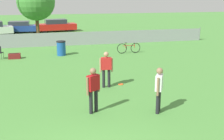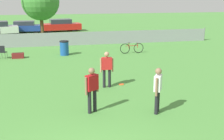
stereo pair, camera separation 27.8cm
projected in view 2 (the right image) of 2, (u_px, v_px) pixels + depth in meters
The scene contains 12 objects.
fence_backline at pixel (55, 39), 23.04m from camera, with size 27.09×0.07×1.21m.
tree_near_pole at pixel (40, 2), 25.34m from camera, with size 3.39×3.39×5.20m.
player_defender_red at pixel (92, 87), 9.73m from camera, with size 0.52×0.42×1.63m.
player_thrower_red at pixel (107, 67), 12.47m from camera, with size 0.60×0.25×1.63m.
player_receiver_white at pixel (158, 87), 9.69m from camera, with size 0.42×0.53×1.63m.
frisbee_disc at pixel (121, 84), 13.09m from camera, with size 0.26×0.26×0.03m.
folding_chair_sideline at pixel (3, 51), 18.36m from camera, with size 0.48×0.49×0.88m.
bicycle_sideline at pixel (132, 48), 20.14m from camera, with size 1.74×0.44×0.78m.
trash_bin at pixel (64, 48), 19.46m from camera, with size 0.63×0.63×1.01m.
gear_bag_sideline at pixel (18, 56), 18.60m from camera, with size 0.76×0.42×0.37m.
parked_car_blue at pixel (25, 27), 31.60m from camera, with size 4.25×1.83×1.28m.
parked_car_red at pixel (61, 25), 32.57m from camera, with size 4.75×2.26×1.41m.
Camera 2 is at (-0.45, -5.38, 4.00)m, focal length 45.00 mm.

